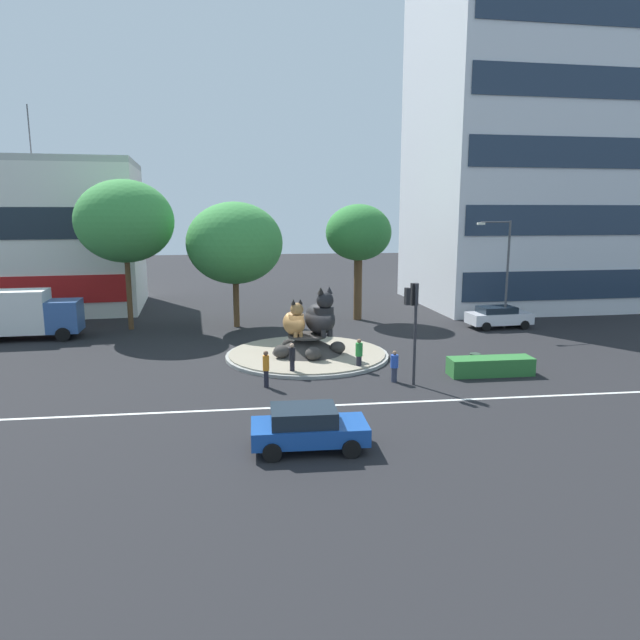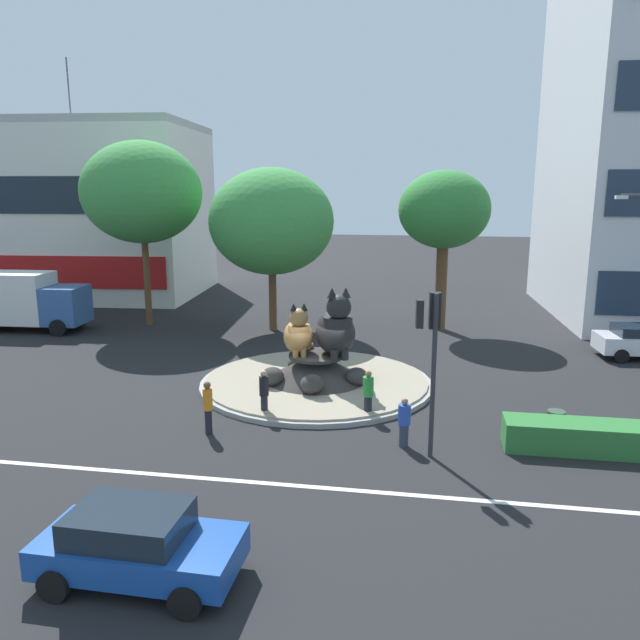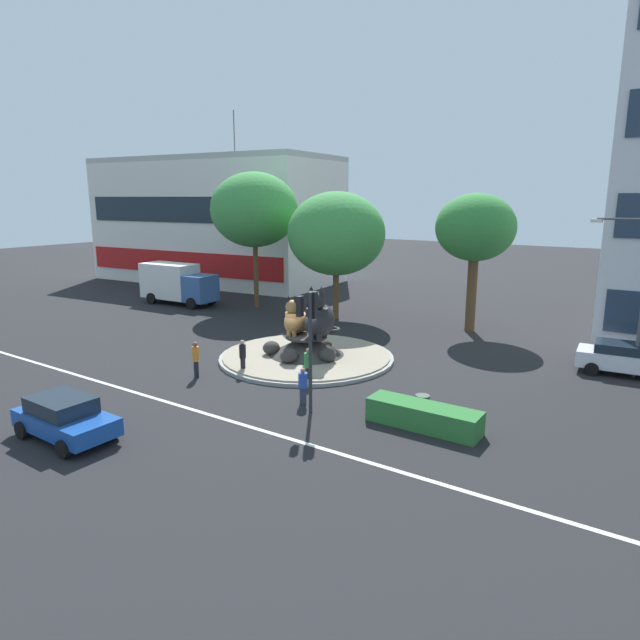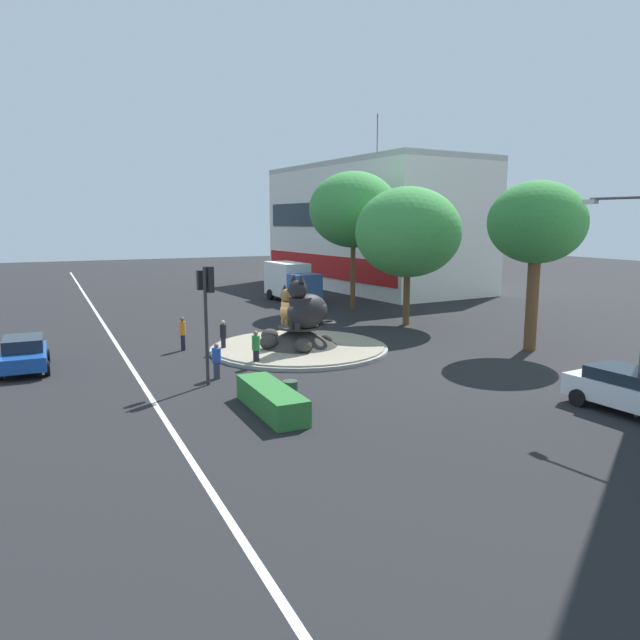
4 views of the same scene
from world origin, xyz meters
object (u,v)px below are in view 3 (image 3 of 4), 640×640
Objects in this scene: pedestrian_black_shirt at (243,356)px; hatchback_near_shophouse at (627,358)px; shophouse_block at (217,220)px; pedestrian_orange_shirt at (196,358)px; second_tree_near_tower at (336,234)px; third_tree_left at (254,210)px; cat_statue_black at (319,318)px; streetlight_arm at (638,285)px; broadleaf_tree_behind_island at (475,229)px; cat_statue_tabby at (295,320)px; traffic_light_mast at (309,325)px; litter_bin at (422,406)px; pedestrian_blue_shirt at (303,385)px; pedestrian_green_shirt at (308,365)px; sedan_on_far_lane at (65,417)px; delivery_box_truck at (177,283)px.

pedestrian_black_shirt reaches higher than hatchback_near_shophouse.
shophouse_block is 32.87m from pedestrian_orange_shirt.
third_tree_left is (-7.37, 0.04, 1.52)m from second_tree_near_tower.
second_tree_near_tower is at bearing 166.61° from hatchback_near_shophouse.
second_tree_near_tower is at bearing 139.67° from pedestrian_black_shirt.
cat_statue_black is 6.59m from pedestrian_orange_shirt.
shophouse_block reaches higher than third_tree_left.
third_tree_left is 1.37× the size of streetlight_arm.
pedestrian_black_shirt is (-6.24, -14.69, -5.64)m from broadleaf_tree_behind_island.
cat_statue_tabby is 13.18m from broadleaf_tree_behind_island.
pedestrian_black_shirt is at bearing 61.18° from traffic_light_mast.
pedestrian_orange_shirt is at bearing -90.85° from pedestrian_black_shirt.
litter_bin is (7.57, -4.00, -1.85)m from cat_statue_black.
cat_statue_black is 11.12m from second_tree_near_tower.
third_tree_left reaches higher than pedestrian_orange_shirt.
shophouse_block reaches higher than pedestrian_orange_shirt.
cat_statue_tabby is 0.31× the size of streetlight_arm.
cat_statue_black reaches higher than pedestrian_blue_shirt.
shophouse_block is 40.90m from hatchback_near_shophouse.
pedestrian_green_shirt is (-2.71, -14.15, -5.65)m from broadleaf_tree_behind_island.
streetlight_arm is 4.51× the size of pedestrian_black_shirt.
pedestrian_orange_shirt reaches higher than sedan_on_far_lane.
second_tree_near_tower is 0.86× the size of third_tree_left.
second_tree_near_tower is 2.18× the size of sedan_on_far_lane.
litter_bin is at bearing -33.97° from third_tree_left.
pedestrian_orange_shirt is at bearing 25.41° from streetlight_arm.
traffic_light_mast is 3.14× the size of pedestrian_blue_shirt.
cat_statue_black is at bearing 76.10° from cat_statue_tabby.
pedestrian_blue_shirt is at bearing 8.63° from cat_statue_black.
sedan_on_far_lane is at bearing -18.60° from cat_statue_tabby.
traffic_light_mast is 2.91× the size of pedestrian_black_shirt.
cat_statue_black reaches higher than litter_bin.
pedestrian_green_shirt is 15.41m from hatchback_near_shophouse.
pedestrian_orange_shirt is 20.71m from hatchback_near_shophouse.
shophouse_block is at bearing 116.82° from delivery_box_truck.
delivery_box_truck reaches higher than hatchback_near_shophouse.
traffic_light_mast is at bearing -5.30° from pedestrian_blue_shirt.
third_tree_left is 18.52m from pedestrian_orange_shirt.
cat_statue_tabby is at bearing 159.80° from pedestrian_blue_shirt.
streetlight_arm is (13.67, 6.22, 2.12)m from cat_statue_black.
third_tree_left is 26.27m from streetlight_arm.
sedan_on_far_lane is at bearing -70.29° from pedestrian_orange_shirt.
second_tree_near_tower is 18.85m from streetlight_arm.
cat_statue_black is 2.03× the size of pedestrian_blue_shirt.
delivery_box_truck is at bearing -127.77° from cat_statue_tabby.
litter_bin is (4.69, 1.45, -0.35)m from pedestrian_blue_shirt.
broadleaf_tree_behind_island is at bearing -35.86° from streetlight_arm.
streetlight_arm reaches higher than litter_bin.
shophouse_block is 6.18× the size of sedan_on_far_lane.
pedestrian_blue_shirt is at bearing 46.81° from traffic_light_mast.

